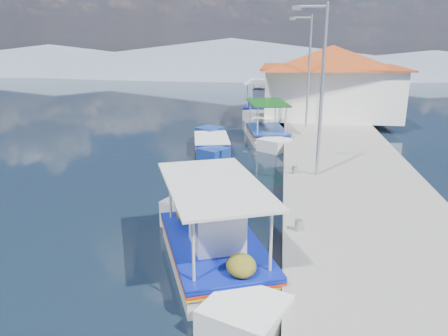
# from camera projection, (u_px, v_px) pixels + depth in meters

# --- Properties ---
(ground) EXTENTS (160.00, 160.00, 0.00)m
(ground) POSITION_uv_depth(u_px,v_px,m) (183.00, 201.00, 14.95)
(ground) COLOR black
(ground) RESTS_ON ground
(quay) EXTENTS (5.00, 44.00, 0.50)m
(quay) POSITION_uv_depth(u_px,v_px,m) (339.00, 155.00, 19.81)
(quay) COLOR gray
(quay) RESTS_ON ground
(bollards) EXTENTS (0.20, 17.20, 0.30)m
(bollards) POSITION_uv_depth(u_px,v_px,m) (293.00, 149.00, 19.26)
(bollards) COLOR #A5A8AD
(bollards) RESTS_ON quay
(main_caique) EXTENTS (3.84, 6.68, 2.37)m
(main_caique) POSITION_uv_depth(u_px,v_px,m) (216.00, 248.00, 10.63)
(main_caique) COLOR white
(main_caique) RESTS_ON ground
(caique_green_canopy) EXTENTS (2.68, 6.06, 2.32)m
(caique_green_canopy) POSITION_uv_depth(u_px,v_px,m) (267.00, 134.00, 23.58)
(caique_green_canopy) COLOR white
(caique_green_canopy) RESTS_ON ground
(caique_blue_hull) EXTENTS (2.36, 5.39, 0.98)m
(caique_blue_hull) POSITION_uv_depth(u_px,v_px,m) (212.00, 145.00, 21.61)
(caique_blue_hull) COLOR navy
(caique_blue_hull) RESTS_ON ground
(caique_far) EXTENTS (2.44, 7.42, 2.60)m
(caique_far) POSITION_uv_depth(u_px,v_px,m) (262.00, 108.00, 31.49)
(caique_far) COLOR white
(caique_far) RESTS_ON ground
(harbor_building) EXTENTS (10.49, 10.49, 4.40)m
(harbor_building) POSITION_uv_depth(u_px,v_px,m) (331.00, 80.00, 27.59)
(harbor_building) COLOR white
(harbor_building) RESTS_ON quay
(lamp_post_near) EXTENTS (1.21, 0.14, 6.00)m
(lamp_post_near) POSITION_uv_depth(u_px,v_px,m) (320.00, 83.00, 15.16)
(lamp_post_near) COLOR #A5A8AD
(lamp_post_near) RESTS_ON quay
(lamp_post_far) EXTENTS (1.21, 0.14, 6.00)m
(lamp_post_far) POSITION_uv_depth(u_px,v_px,m) (307.00, 66.00, 23.70)
(lamp_post_far) COLOR #A5A8AD
(lamp_post_far) RESTS_ON quay
(mountain_ridge) EXTENTS (171.40, 96.00, 5.50)m
(mountain_ridge) POSITION_uv_depth(u_px,v_px,m) (306.00, 60.00, 66.67)
(mountain_ridge) COLOR slate
(mountain_ridge) RESTS_ON ground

